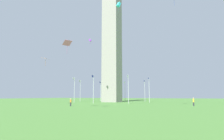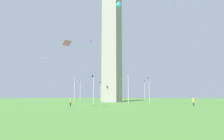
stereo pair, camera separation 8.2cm
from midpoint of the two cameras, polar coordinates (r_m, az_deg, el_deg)
ground_plane at (r=70.24m, az=-0.03°, el=-9.47°), size 260.00×260.00×0.00m
obelisk_monument at (r=74.25m, az=-0.03°, el=11.29°), size 5.79×5.79×52.65m
flagpole_n at (r=58.04m, az=-5.58°, el=-5.23°), size 1.12×0.14×8.46m
flagpole_ne at (r=57.69m, az=4.79°, el=-5.23°), size 1.12×0.14×8.46m
flagpole_e at (r=65.82m, az=10.88°, el=-5.42°), size 1.12×0.14×8.46m
flagpole_se at (r=76.12m, az=9.62°, el=-5.74°), size 1.12×0.14×8.46m
flagpole_s at (r=82.81m, az=3.82°, el=-5.98°), size 1.12×0.14×8.46m
flagpole_sw at (r=83.06m, az=-3.42°, el=-5.99°), size 1.12×0.14×8.46m
flagpole_w at (r=76.78m, az=-9.42°, el=-5.76°), size 1.12×0.14×8.46m
flagpole_nw at (r=66.58m, az=-11.13°, el=-5.44°), size 1.12×0.14×8.46m
person_orange_shirt at (r=42.77m, az=-12.18°, el=-9.34°), size 0.32×0.32×1.62m
person_yellow_shirt at (r=46.41m, az=22.92°, el=-8.67°), size 0.32×0.32×1.78m
kite_cyan_box at (r=60.22m, az=1.95°, el=18.75°), size 1.57×1.22×3.03m
kite_pink_diamond at (r=36.77m, az=-13.17°, el=7.72°), size 1.85×1.77×2.37m
kite_purple_box at (r=59.07m, az=-6.51°, el=8.74°), size 0.42×0.77×1.59m
kite_orange_diamond at (r=53.77m, az=-19.11°, el=3.17°), size 1.52×1.47×2.22m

